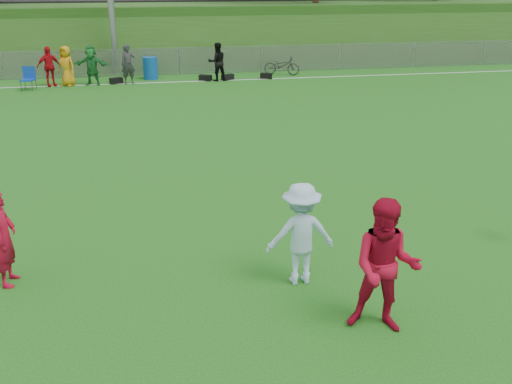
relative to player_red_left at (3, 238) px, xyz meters
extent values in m
plane|color=#146216|center=(3.93, -0.65, -0.79)|extent=(120.00, 120.00, 0.00)
cube|color=white|center=(3.93, 17.35, -0.79)|extent=(60.00, 0.10, 0.01)
cube|color=gray|center=(3.93, 19.35, -0.19)|extent=(58.00, 0.02, 1.20)
cube|color=gray|center=(3.93, 19.35, 0.46)|extent=(58.00, 0.04, 0.04)
cube|color=#2A4C15|center=(3.93, 30.35, 0.71)|extent=(120.00, 18.00, 3.00)
imported|color=red|center=(-1.75, 17.35, 0.06)|extent=(1.07, 0.83, 1.69)
imported|color=orange|center=(-1.03, 17.35, 0.06)|extent=(0.99, 0.90, 1.69)
imported|color=#1F7730|center=(0.02, 17.35, 0.06)|extent=(1.65, 0.86, 1.69)
imported|color=#302F32|center=(1.57, 17.35, 0.06)|extent=(0.70, 0.54, 1.69)
imported|color=black|center=(5.51, 17.35, 0.06)|extent=(0.91, 0.75, 1.69)
cube|color=black|center=(1.00, 17.45, -0.66)|extent=(0.61, 0.45, 0.26)
cube|color=black|center=(4.96, 17.45, -0.66)|extent=(0.61, 0.53, 0.26)
cube|color=black|center=(5.99, 17.45, -0.66)|extent=(0.62, 0.49, 0.26)
cube|color=black|center=(7.79, 17.45, -0.66)|extent=(0.61, 0.42, 0.26)
imported|color=#AB0B27|center=(0.00, 0.00, 0.00)|extent=(0.41, 0.60, 1.58)
imported|color=#B20C29|center=(5.33, -2.28, 0.17)|extent=(1.14, 1.03, 1.92)
imported|color=#AED9F2|center=(4.55, -0.81, 0.04)|extent=(1.08, 0.63, 1.67)
cylinder|color=#0F4BA4|center=(2.53, 18.35, -0.29)|extent=(0.88, 0.88, 1.00)
cube|color=#0F3CAC|center=(-2.55, 16.63, -0.37)|extent=(0.61, 0.61, 0.05)
cube|color=#0F3CAC|center=(-2.50, 16.88, -0.10)|extent=(0.53, 0.13, 0.53)
imported|color=#29292C|center=(8.74, 18.35, -0.34)|extent=(1.81, 1.26, 0.90)
camera|label=1|loc=(2.37, -8.57, 3.86)|focal=40.00mm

